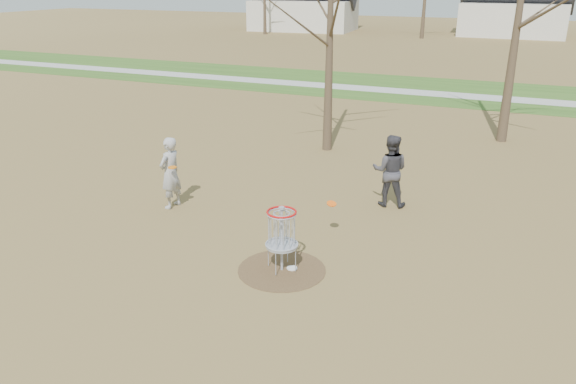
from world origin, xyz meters
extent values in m
plane|color=brown|center=(0.00, 0.00, 0.00)|extent=(160.00, 160.00, 0.00)
cube|color=#2D5119|center=(0.00, 21.00, 0.01)|extent=(160.00, 8.00, 0.01)
cube|color=#9E9E99|center=(0.00, 20.00, 0.01)|extent=(160.00, 1.50, 0.01)
cylinder|color=#47331E|center=(0.00, 0.00, 0.01)|extent=(1.80, 1.80, 0.01)
imported|color=#A2A2A2|center=(-3.96, 1.99, 0.93)|extent=(0.53, 0.73, 1.86)
imported|color=#3B393F|center=(1.15, 4.31, 0.94)|extent=(1.03, 0.86, 1.89)
cylinder|color=white|center=(0.17, 0.12, 0.02)|extent=(0.22, 0.22, 0.02)
cylinder|color=#FF5C0D|center=(0.42, 1.83, 0.84)|extent=(0.23, 0.22, 0.10)
cylinder|color=orange|center=(-3.73, 1.76, 1.18)|extent=(0.22, 0.22, 0.02)
cylinder|color=#9EA3AD|center=(0.00, 0.00, 0.68)|extent=(0.05, 0.05, 1.35)
cylinder|color=#9EA3AD|center=(0.00, 0.00, 0.55)|extent=(0.64, 0.64, 0.04)
torus|color=#9EA3AD|center=(0.00, 0.00, 1.25)|extent=(0.60, 0.60, 0.04)
torus|color=red|center=(0.00, 0.00, 1.28)|extent=(0.60, 0.60, 0.04)
cone|color=#382B1E|center=(-2.00, 8.50, 3.75)|extent=(0.32, 0.32, 7.50)
cone|color=#382B1E|center=(3.50, 12.00, 4.25)|extent=(0.36, 0.36, 8.50)
cube|color=silver|center=(-20.00, 52.00, 1.60)|extent=(11.46, 7.75, 3.20)
cube|color=silver|center=(2.00, 54.00, 1.60)|extent=(10.24, 7.34, 3.20)
camera|label=1|loc=(4.06, -9.25, 5.57)|focal=35.00mm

